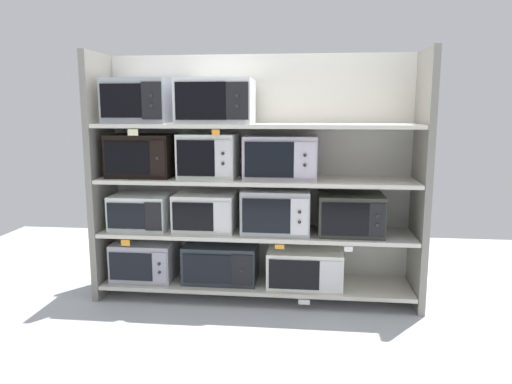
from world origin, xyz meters
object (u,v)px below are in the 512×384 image
Objects in this scene: microwave_0 at (146,259)px; microwave_4 at (206,211)px; microwave_6 at (350,214)px; microwave_9 at (281,157)px; microwave_7 at (142,156)px; microwave_2 at (305,266)px; microwave_11 at (216,101)px; microwave_3 at (142,211)px; microwave_5 at (276,210)px; microwave_1 at (221,262)px; microwave_8 at (209,156)px; microwave_10 at (140,101)px.

microwave_4 reaches higher than microwave_0.
microwave_6 is 0.68m from microwave_9.
microwave_7 is 0.90× the size of microwave_9.
microwave_2 is 1.54m from microwave_7.
microwave_6 is at bearing 0.00° from microwave_11.
microwave_7 is (0.02, -0.00, 0.44)m from microwave_3.
microwave_6 is at bearing -0.02° from microwave_5.
microwave_1 is 0.62m from microwave_5.
microwave_6 is at bearing -0.02° from microwave_2.
microwave_4 is 0.72m from microwave_9.
microwave_3 is 0.52m from microwave_4.
microwave_4 is 0.55m from microwave_5.
microwave_1 is 1.00× the size of microwave_2.
microwave_0 is at bearing 179.97° from microwave_11.
microwave_11 is at bearing -0.03° from microwave_0.
microwave_11 is (0.60, -0.00, 1.26)m from microwave_0.
microwave_7 is (0.01, -0.00, 0.84)m from microwave_0.
microwave_6 reaches higher than microwave_3.
microwave_8 is 0.42m from microwave_11.
microwave_7 reaches higher than microwave_2.
microwave_10 reaches higher than microwave_4.
microwave_2 is 1.11× the size of microwave_5.
microwave_0 is 0.98× the size of microwave_7.
microwave_11 is at bearing -179.53° from microwave_1.
microwave_2 is at bearing -0.01° from microwave_3.
microwave_2 is at bearing -0.01° from microwave_10.
microwave_9 is (0.58, -0.00, 0.43)m from microwave_4.
microwave_4 is 1.12m from microwave_6.
microwave_10 is (-0.53, 0.00, 0.41)m from microwave_8.
microwave_9 is at bearing -0.02° from microwave_1.
microwave_3 reaches higher than microwave_0.
microwave_9 is at bearing -0.01° from microwave_7.
microwave_2 is 1.14m from microwave_8.
microwave_2 is (1.28, -0.00, -0.01)m from microwave_0.
microwave_8 is 0.55m from microwave_9.
microwave_5 is 1.20× the size of microwave_8.
microwave_2 is 0.87m from microwave_9.
microwave_4 is at bearing 179.78° from microwave_11.
microwave_11 reaches higher than microwave_2.
microwave_4 reaches higher than microwave_1.
microwave_9 is (1.10, -0.00, 0.44)m from microwave_3.
microwave_1 is 0.75m from microwave_3.
microwave_9 is at bearing -0.31° from microwave_5.
microwave_6 is 1.67m from microwave_7.
microwave_8 is 0.76× the size of microwave_11.
microwave_10 reaches higher than microwave_9.
microwave_11 is (-0.69, -0.00, 1.27)m from microwave_2.
microwave_1 is 0.43m from microwave_4.
microwave_5 is at bearing -0.01° from microwave_7.
microwave_11 is (0.59, -0.00, 0.42)m from microwave_7.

